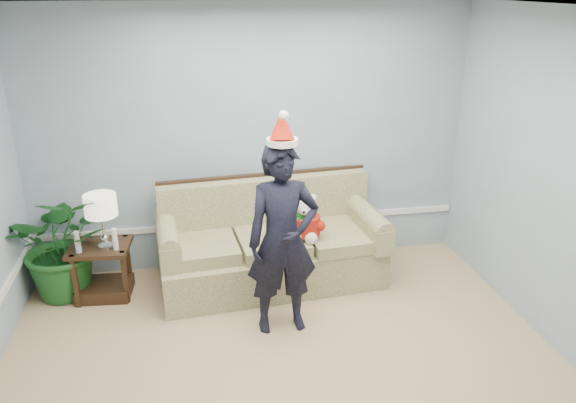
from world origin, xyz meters
The scene contains 10 objects.
room_shell centered at (0.00, 0.00, 1.35)m, with size 4.54×5.04×2.74m.
wainscot_trim centered at (-1.18, 1.18, 0.45)m, with size 4.49×4.99×0.06m.
sofa centered at (0.10, 2.05, 0.36)m, with size 2.25×1.10×1.02m.
side_table centered at (-1.53, 2.02, 0.21)m, with size 0.60×0.52×0.53m.
table_lamp centered at (-1.46, 1.96, 0.94)m, with size 0.30×0.30×0.53m.
candle_pair centered at (-1.53, 1.90, 0.63)m, with size 0.38×0.05×0.21m.
houseplant centered at (-1.86, 2.11, 0.54)m, with size 0.98×0.85×1.08m, color #18511D.
man centered at (0.08, 1.18, 0.84)m, with size 0.61×0.40×1.67m, color black.
santa_hat centered at (0.08, 1.20, 1.79)m, with size 0.28×0.31×0.29m.
teddy_bear centered at (0.42, 1.81, 0.70)m, with size 0.37×0.37×0.46m.
Camera 1 is at (-0.66, -3.00, 2.86)m, focal length 35.00 mm.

